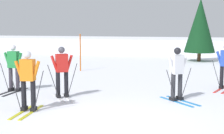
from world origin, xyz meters
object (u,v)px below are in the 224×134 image
(skier_red, at_px, (62,71))
(skier_green, at_px, (14,66))
(skier_white, at_px, (177,72))
(skier_orange, at_px, (28,79))
(conifer_far_left, at_px, (200,25))
(trail_marker_pole, at_px, (80,53))

(skier_red, bearing_deg, skier_green, 164.84)
(skier_red, bearing_deg, skier_white, 7.60)
(skier_green, height_order, skier_red, same)
(skier_green, relative_size, skier_red, 1.00)
(skier_green, bearing_deg, skier_orange, -52.20)
(skier_red, relative_size, conifer_far_left, 0.41)
(skier_white, height_order, trail_marker_pole, trail_marker_pole)
(trail_marker_pole, xyz_separation_m, conifer_far_left, (6.10, 6.38, 1.40))
(skier_red, distance_m, trail_marker_pole, 6.53)
(skier_green, xyz_separation_m, skier_red, (2.13, -0.58, 0.00))
(skier_orange, distance_m, skier_white, 4.60)
(trail_marker_pole, bearing_deg, skier_orange, -80.44)
(skier_orange, relative_size, skier_white, 1.00)
(skier_orange, height_order, trail_marker_pole, trail_marker_pole)
(conifer_far_left, bearing_deg, skier_orange, -107.96)
(conifer_far_left, bearing_deg, skier_red, -109.42)
(trail_marker_pole, relative_size, conifer_far_left, 0.47)
(skier_orange, height_order, skier_white, same)
(skier_white, xyz_separation_m, skier_red, (-3.72, -0.50, 0.00))
(skier_white, relative_size, conifer_far_left, 0.41)
(skier_green, xyz_separation_m, trail_marker_pole, (0.51, 5.75, 0.06))
(skier_orange, distance_m, skier_red, 1.87)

